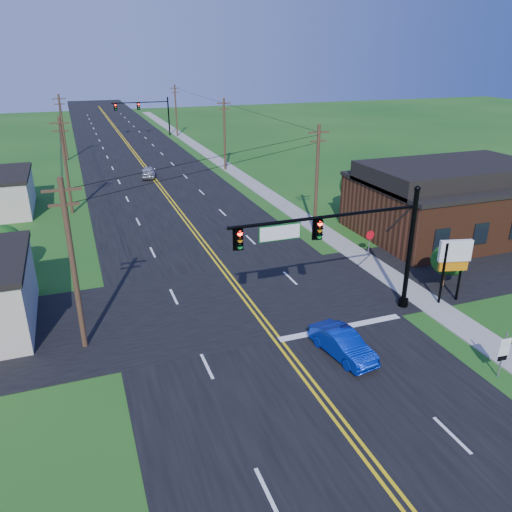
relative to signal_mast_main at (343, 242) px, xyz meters
name	(u,v)px	position (x,y,z in m)	size (l,w,h in m)	color
ground	(339,427)	(-4.34, -8.00, -4.75)	(260.00, 260.00, 0.00)	#174C15
road_main	(148,172)	(-4.34, 42.00, -4.73)	(16.00, 220.00, 0.04)	black
road_cross	(244,300)	(-4.34, 4.00, -4.73)	(70.00, 10.00, 0.04)	black
sidewalk	(251,183)	(6.16, 32.00, -4.71)	(2.00, 160.00, 0.08)	gray
signal_mast_main	(343,242)	(0.00, 0.00, 0.00)	(11.30, 0.60, 7.48)	black
signal_mast_far	(144,111)	(0.10, 72.00, -0.20)	(10.98, 0.60, 7.48)	black
brick_building	(447,206)	(15.66, 10.00, -2.40)	(14.20, 11.20, 4.70)	#512917
utility_pole_left_a	(73,264)	(-13.84, 2.00, -0.03)	(1.80, 0.28, 9.00)	#3D2C1C
utility_pole_left_b	(66,164)	(-13.84, 27.00, -0.03)	(1.80, 0.28, 9.00)	#3D2C1C
utility_pole_left_c	(63,126)	(-13.84, 54.00, -0.03)	(1.80, 0.28, 9.00)	#3D2C1C
utility_pole_right_a	(317,178)	(5.46, 14.00, -0.03)	(1.80, 0.28, 9.00)	#3D2C1C
utility_pole_right_b	(225,133)	(5.46, 40.00, -0.03)	(1.80, 0.28, 9.00)	#3D2C1C
utility_pole_right_c	(176,110)	(5.46, 70.00, -0.03)	(1.80, 0.28, 9.00)	#3D2C1C
tree_right_back	(355,185)	(11.66, 18.00, -2.15)	(3.00, 3.00, 4.10)	#3D2C1C
shrub_corner	(447,260)	(8.66, 1.50, -2.90)	(2.00, 2.00, 2.86)	#3D2C1C
tree_left	(4,242)	(-18.34, 14.00, -2.59)	(2.40, 2.40, 3.37)	#3D2C1C
blue_car	(343,344)	(-1.66, -3.44, -4.08)	(1.42, 4.07, 1.34)	#072298
distant_car	(148,172)	(-4.65, 39.09, -4.06)	(1.63, 4.04, 1.38)	#B7B7BC
route_sign	(503,351)	(4.42, -7.58, -3.33)	(0.61, 0.11, 2.43)	slate
stop_sign	(370,238)	(6.89, 7.74, -3.30)	(0.72, 0.08, 2.02)	slate
pylon_sign	(454,258)	(7.38, -0.47, -1.79)	(1.98, 0.75, 4.06)	black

